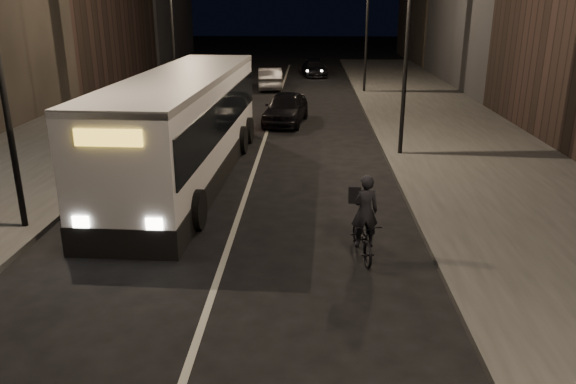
# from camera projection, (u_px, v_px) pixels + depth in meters

# --- Properties ---
(ground) EXTENTS (180.00, 180.00, 0.00)m
(ground) POSITION_uv_depth(u_px,v_px,m) (206.00, 314.00, 11.14)
(ground) COLOR black
(ground) RESTS_ON ground
(sidewalk_right) EXTENTS (7.00, 70.00, 0.16)m
(sidewalk_right) POSITION_uv_depth(u_px,v_px,m) (461.00, 143.00, 24.03)
(sidewalk_right) COLOR #31312F
(sidewalk_right) RESTS_ON ground
(sidewalk_left) EXTENTS (7.00, 70.00, 0.16)m
(sidewalk_left) POSITION_uv_depth(u_px,v_px,m) (71.00, 140.00, 24.66)
(sidewalk_left) COLOR #31312F
(sidewalk_left) RESTS_ON ground
(streetlight_right_mid) EXTENTS (1.20, 0.44, 8.12)m
(streetlight_right_mid) POSITION_uv_depth(u_px,v_px,m) (402.00, 15.00, 20.54)
(streetlight_right_mid) COLOR black
(streetlight_right_mid) RESTS_ON sidewalk_right
(streetlight_right_far) EXTENTS (1.20, 0.44, 8.12)m
(streetlight_right_far) POSITION_uv_depth(u_px,v_px,m) (363.00, 9.00, 35.66)
(streetlight_right_far) COLOR black
(streetlight_right_far) RESTS_ON sidewalk_right
(streetlight_left_near) EXTENTS (1.20, 0.44, 8.12)m
(streetlight_left_near) POSITION_uv_depth(u_px,v_px,m) (3.00, 24.00, 13.38)
(streetlight_left_near) COLOR black
(streetlight_left_near) RESTS_ON sidewalk_left
(streetlight_left_far) EXTENTS (1.20, 0.44, 8.12)m
(streetlight_left_far) POSITION_uv_depth(u_px,v_px,m) (176.00, 10.00, 30.39)
(streetlight_left_far) COLOR black
(streetlight_left_far) RESTS_ON sidewalk_left
(city_bus) EXTENTS (3.51, 13.43, 3.59)m
(city_bus) POSITION_uv_depth(u_px,v_px,m) (185.00, 122.00, 19.12)
(city_bus) COLOR silver
(city_bus) RESTS_ON ground
(cyclist_on_bicycle) EXTENTS (0.91, 1.93, 2.13)m
(cyclist_on_bicycle) POSITION_uv_depth(u_px,v_px,m) (363.00, 230.00, 13.35)
(cyclist_on_bicycle) COLOR black
(cyclist_on_bicycle) RESTS_ON ground
(car_near) EXTENTS (2.43, 4.77, 1.55)m
(car_near) POSITION_uv_depth(u_px,v_px,m) (286.00, 108.00, 28.05)
(car_near) COLOR black
(car_near) RESTS_ON ground
(car_mid) EXTENTS (1.99, 4.66, 1.49)m
(car_mid) POSITION_uv_depth(u_px,v_px,m) (270.00, 78.00, 38.93)
(car_mid) COLOR #363638
(car_mid) RESTS_ON ground
(car_far) EXTENTS (2.33, 4.54, 1.26)m
(car_far) POSITION_uv_depth(u_px,v_px,m) (314.00, 68.00, 45.71)
(car_far) COLOR black
(car_far) RESTS_ON ground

